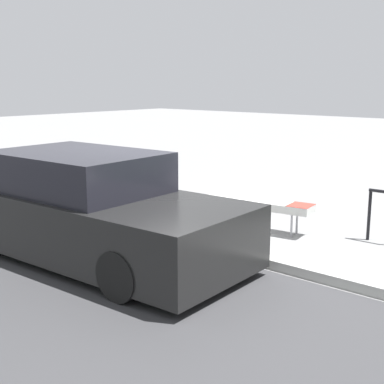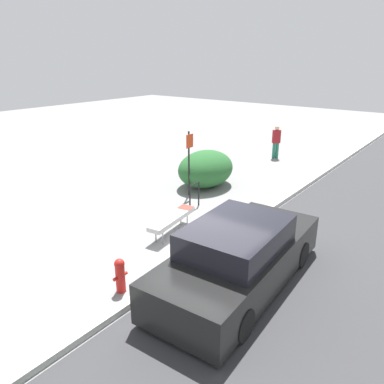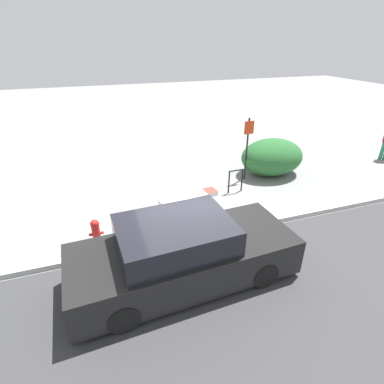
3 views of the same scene
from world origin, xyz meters
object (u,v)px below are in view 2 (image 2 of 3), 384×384
at_px(bike_rack, 194,193).
at_px(sign_post, 189,158).
at_px(bench, 172,219).
at_px(fire_hydrant, 120,274).
at_px(pedestrian, 276,141).
at_px(parked_car_near, 239,257).

height_order(bike_rack, sign_post, sign_post).
xyz_separation_m(bench, fire_hydrant, (-2.77, -0.93, -0.04)).
height_order(bench, sign_post, sign_post).
relative_size(fire_hydrant, pedestrian, 0.48).
bearing_deg(bench, pedestrian, 0.30).
bearing_deg(bike_rack, pedestrian, 5.56).
bearing_deg(fire_hydrant, parked_car_near, -46.73).
height_order(bench, fire_hydrant, fire_hydrant).
relative_size(bench, fire_hydrant, 2.47).
relative_size(bike_rack, sign_post, 0.36).
bearing_deg(pedestrian, fire_hydrant, -124.17).
height_order(bench, pedestrian, pedestrian).
height_order(bench, parked_car_near, parked_car_near).
bearing_deg(bench, sign_post, 21.04).
xyz_separation_m(bench, pedestrian, (9.37, 1.38, 0.41)).
xyz_separation_m(pedestrian, parked_car_near, (-10.43, -4.14, -0.18)).
distance_m(bench, bike_rack, 1.99).
height_order(bike_rack, pedestrian, pedestrian).
height_order(sign_post, pedestrian, sign_post).
relative_size(bench, sign_post, 0.82).
bearing_deg(parked_car_near, fire_hydrant, 130.25).
bearing_deg(sign_post, pedestrian, -1.03).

